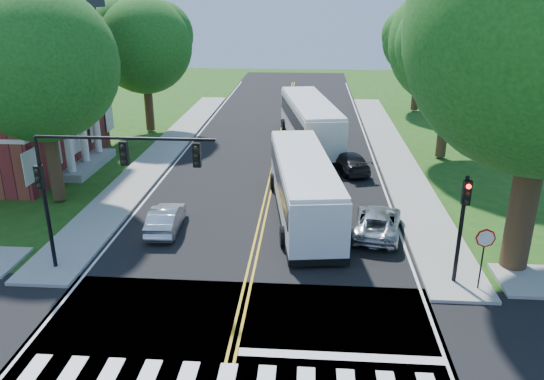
# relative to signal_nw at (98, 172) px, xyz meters

# --- Properties ---
(road) EXTENTS (14.00, 96.00, 0.01)m
(road) POSITION_rel_signal_nw_xyz_m (5.86, 11.57, -4.37)
(road) COLOR black
(road) RESTS_ON ground
(center_line) EXTENTS (0.36, 70.00, 0.01)m
(center_line) POSITION_rel_signal_nw_xyz_m (5.86, 15.57, -4.36)
(center_line) COLOR gold
(center_line) RESTS_ON road
(edge_line_w) EXTENTS (0.12, 70.00, 0.01)m
(edge_line_w) POSITION_rel_signal_nw_xyz_m (-0.94, 15.57, -4.36)
(edge_line_w) COLOR silver
(edge_line_w) RESTS_ON road
(edge_line_e) EXTENTS (0.12, 70.00, 0.01)m
(edge_line_e) POSITION_rel_signal_nw_xyz_m (12.66, 15.57, -4.36)
(edge_line_e) COLOR silver
(edge_line_e) RESTS_ON road
(stop_bar) EXTENTS (6.60, 0.40, 0.01)m
(stop_bar) POSITION_rel_signal_nw_xyz_m (9.36, -4.83, -4.36)
(stop_bar) COLOR silver
(stop_bar) RESTS_ON road
(sidewalk_nw) EXTENTS (2.60, 40.00, 0.15)m
(sidewalk_nw) POSITION_rel_signal_nw_xyz_m (-2.44, 18.57, -4.30)
(sidewalk_nw) COLOR gray
(sidewalk_nw) RESTS_ON ground
(sidewalk_ne) EXTENTS (2.60, 40.00, 0.15)m
(sidewalk_ne) POSITION_rel_signal_nw_xyz_m (14.16, 18.57, -4.30)
(sidewalk_ne) COLOR gray
(sidewalk_ne) RESTS_ON ground
(tree_west_near) EXTENTS (8.00, 8.00, 11.40)m
(tree_west_near) POSITION_rel_signal_nw_xyz_m (-5.64, 7.57, 3.15)
(tree_west_near) COLOR #382416
(tree_west_near) RESTS_ON ground
(tree_west_far) EXTENTS (7.60, 7.60, 10.67)m
(tree_west_far) POSITION_rel_signal_nw_xyz_m (-5.14, 23.57, 2.62)
(tree_west_far) COLOR #382416
(tree_west_far) RESTS_ON ground
(tree_east_mid) EXTENTS (8.40, 8.40, 11.93)m
(tree_east_mid) POSITION_rel_signal_nw_xyz_m (17.36, 17.57, 3.48)
(tree_east_mid) COLOR #382416
(tree_east_mid) RESTS_ON ground
(tree_east_far) EXTENTS (7.20, 7.20, 10.34)m
(tree_east_far) POSITION_rel_signal_nw_xyz_m (18.36, 33.57, 2.48)
(tree_east_far) COLOR #382416
(tree_east_far) RESTS_ON ground
(signal_nw) EXTENTS (7.15, 0.46, 5.66)m
(signal_nw) POSITION_rel_signal_nw_xyz_m (0.00, 0.00, 0.00)
(signal_nw) COLOR black
(signal_nw) RESTS_ON ground
(signal_ne) EXTENTS (0.30, 0.46, 4.40)m
(signal_ne) POSITION_rel_signal_nw_xyz_m (14.06, 0.01, -1.41)
(signal_ne) COLOR black
(signal_ne) RESTS_ON ground
(stop_sign) EXTENTS (0.76, 0.08, 2.53)m
(stop_sign) POSITION_rel_signal_nw_xyz_m (14.86, -0.45, -2.35)
(stop_sign) COLOR black
(stop_sign) RESTS_ON ground
(bus_lead) EXTENTS (4.19, 12.19, 3.09)m
(bus_lead) POSITION_rel_signal_nw_xyz_m (7.91, 6.70, -2.74)
(bus_lead) COLOR silver
(bus_lead) RESTS_ON road
(bus_follow) EXTENTS (5.06, 13.38, 3.39)m
(bus_follow) POSITION_rel_signal_nw_xyz_m (8.13, 20.52, -2.58)
(bus_follow) COLOR silver
(bus_follow) RESTS_ON road
(hatchback) EXTENTS (1.52, 3.89, 1.26)m
(hatchback) POSITION_rel_signal_nw_xyz_m (1.31, 4.22, -3.74)
(hatchback) COLOR silver
(hatchback) RESTS_ON road
(suv) EXTENTS (2.88, 4.86, 1.27)m
(suv) POSITION_rel_signal_nw_xyz_m (11.51, 4.55, -3.73)
(suv) COLOR #ACAFB3
(suv) RESTS_ON road
(dark_sedan) EXTENTS (2.86, 4.69, 1.27)m
(dark_sedan) POSITION_rel_signal_nw_xyz_m (10.78, 14.13, -3.73)
(dark_sedan) COLOR black
(dark_sedan) RESTS_ON road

